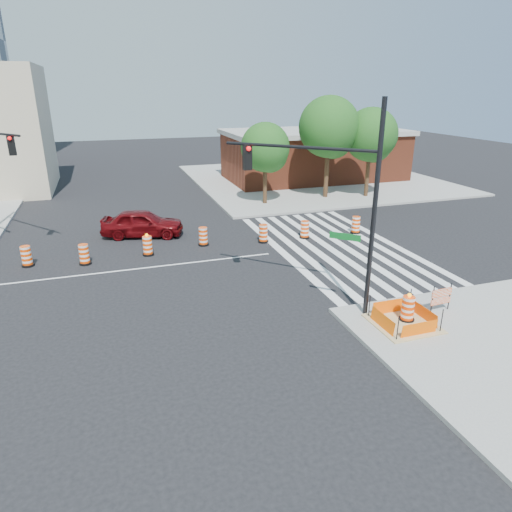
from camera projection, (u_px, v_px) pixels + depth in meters
The scene contains 20 objects.
ground at pixel (133, 269), 22.10m from camera, with size 120.00×120.00×0.00m, color black.
sidewalk_ne at pixel (313, 179), 43.40m from camera, with size 22.00×22.00×0.15m, color gray.
crosswalk_east at pixel (335, 246), 25.33m from camera, with size 6.75×13.50×0.01m.
lane_centerline at pixel (133, 269), 22.10m from camera, with size 14.00×0.12×0.01m, color silver.
excavation_pit at pixel (403, 322), 16.67m from camera, with size 2.20×2.20×0.90m.
brick_storefront at pixel (314, 155), 42.61m from camera, with size 16.50×8.50×4.60m.
red_coupe at pixel (142, 223), 26.75m from camera, with size 1.88×4.68×1.60m, color #54070A.
signal_pole_se at pixel (330, 189), 16.55m from camera, with size 4.37×4.25×7.88m.
pit_drum at pixel (408, 310), 16.78m from camera, with size 0.57×0.57×1.12m.
barricade at pixel (441, 297), 17.48m from camera, with size 0.94×0.11×1.11m.
tree_north_c at pixel (266, 150), 32.79m from camera, with size 3.53×3.53×6.00m.
tree_north_d at pixel (329, 130), 34.31m from camera, with size 4.57×4.57×7.77m.
tree_north_e at pixel (371, 138), 34.83m from camera, with size 4.07×4.07×6.93m.
median_drum_2 at pixel (27, 257), 22.36m from camera, with size 0.60×0.60×1.02m.
median_drum_3 at pixel (84, 255), 22.60m from camera, with size 0.60×0.60×1.02m.
median_drum_4 at pixel (148, 246), 23.82m from camera, with size 0.60×0.60×1.18m.
median_drum_5 at pixel (203, 237), 25.32m from camera, with size 0.60×0.60×1.02m.
median_drum_6 at pixel (263, 234), 25.82m from camera, with size 0.60×0.60×1.02m.
median_drum_7 at pixel (305, 230), 26.52m from camera, with size 0.60×0.60×1.02m.
median_drum_8 at pixel (356, 225), 27.42m from camera, with size 0.60×0.60×1.02m.
Camera 1 is at (-0.76, -21.33, 8.32)m, focal length 32.00 mm.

